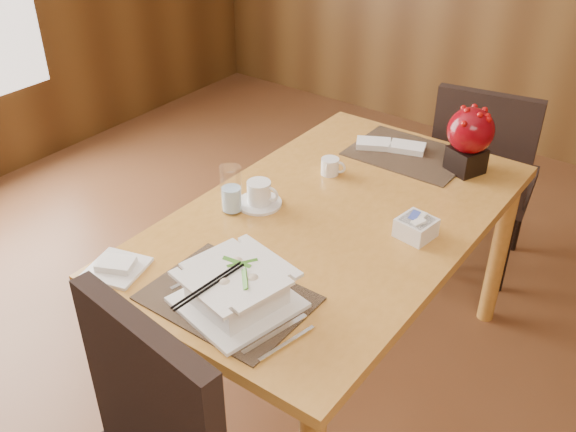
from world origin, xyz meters
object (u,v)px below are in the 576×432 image
Objects in this scene: dining_table at (333,238)px; sugar_caddy at (416,228)px; water_glass at (231,190)px; berry_decor at (470,136)px; coffee_cup at (259,195)px; soup_setting at (237,289)px; creamer_jug at (330,166)px; bread_plate at (117,268)px; far_chair at (482,172)px.

sugar_caddy is (0.28, 0.05, 0.13)m from dining_table.
water_glass is 0.91m from berry_decor.
berry_decor reaches higher than dining_table.
coffee_cup is at bearing -164.56° from sugar_caddy.
water_glass is (-0.05, -0.09, 0.05)m from coffee_cup.
water_glass is at bearing -157.95° from sugar_caddy.
soup_setting is at bearing -111.87° from sugar_caddy.
creamer_jug is at bearing 116.94° from soup_setting.
sugar_caddy is (0.24, 0.60, -0.03)m from soup_setting.
berry_decor is 1.34m from bread_plate.
coffee_cup reaches higher than creamer_jug.
dining_table is 5.86× the size of berry_decor.
water_glass reaches higher than bread_plate.
creamer_jug is 0.85m from far_chair.
bread_plate is (-0.19, -0.88, -0.03)m from creamer_jug.
soup_setting is at bearing -90.46° from creamer_jug.
coffee_cup is at bearing -126.24° from berry_decor.
creamer_jug is (-0.17, 0.23, 0.13)m from dining_table.
far_chair reaches higher than soup_setting.
bread_plate is at bearing -117.49° from creamer_jug.
bread_plate is (-0.64, -0.69, -0.03)m from sugar_caddy.
creamer_jug is 0.90m from bread_plate.
berry_decor is (0.53, 0.74, 0.06)m from water_glass.
soup_setting is 0.50m from water_glass.
berry_decor is 0.27× the size of far_chair.
berry_decor reaches higher than creamer_jug.
water_glass is (-0.29, -0.19, 0.18)m from dining_table.
soup_setting is 2.05× the size of water_glass.
creamer_jug is at bearing 76.88° from coffee_cup.
sugar_caddy is 0.42× the size of berry_decor.
coffee_cup is at bearing 134.09° from soup_setting.
dining_table is at bearing 70.59° from far_chair.
coffee_cup is 0.34m from creamer_jug.
berry_decor is at bearing 63.76° from bread_plate.
far_chair is (-0.06, 0.42, -0.36)m from berry_decor.
far_chair is (0.34, 0.74, -0.24)m from creamer_jug.
dining_table is 0.65m from berry_decor.
bread_plate is 0.17× the size of far_chair.
water_glass is 1.29m from far_chair.
berry_decor is at bearing 89.06° from far_chair.
water_glass reaches higher than sugar_caddy.
dining_table is 9.36× the size of bread_plate.
coffee_cup is 1.18m from far_chair.
water_glass reaches higher than coffee_cup.
berry_decor is at bearing 54.54° from water_glass.
dining_table is at bearing -69.31° from creamer_jug.
sugar_caddy is 0.94m from bread_plate.
dining_table is 0.74m from bread_plate.
dining_table is 0.31m from sugar_caddy.
creamer_jug is 0.49m from sugar_caddy.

